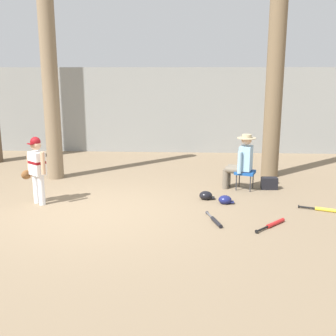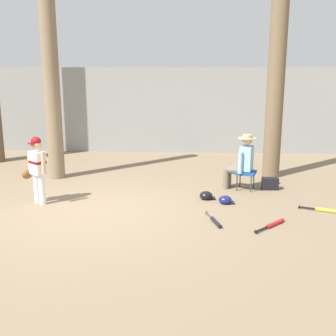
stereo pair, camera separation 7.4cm
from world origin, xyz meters
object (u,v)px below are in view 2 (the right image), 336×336
bat_yellow_trainer (325,210)px  batting_helmet_navy (225,200)px  bat_red_barrel (273,224)px  handbag_beside_stool (270,184)px  young_ballplayer (37,166)px  tree_behind_spectator (275,97)px  bat_black_composite (215,221)px  folding_stool (246,173)px  batting_helmet_black (206,196)px  tree_near_player (51,74)px  seated_spectator (242,160)px

bat_yellow_trainer → batting_helmet_navy: size_ratio=2.39×
bat_yellow_trainer → bat_red_barrel: bearing=-143.7°
handbag_beside_stool → young_ballplayer: bearing=-164.9°
young_ballplayer → handbag_beside_stool: size_ratio=3.84×
tree_behind_spectator → bat_yellow_trainer: (0.51, -2.59, -1.88)m
tree_behind_spectator → bat_black_composite: bearing=-114.7°
handbag_beside_stool → bat_black_composite: 2.48m
folding_stool → batting_helmet_black: size_ratio=1.65×
tree_near_player → handbag_beside_stool: size_ratio=16.19×
tree_behind_spectator → young_ballplayer: 5.55m
folding_stool → batting_helmet_navy: bearing=-116.4°
bat_yellow_trainer → seated_spectator: bearing=134.1°
bat_black_composite → bat_yellow_trainer: bearing=19.0°
tree_behind_spectator → batting_helmet_black: (-1.62, -1.97, -1.84)m
seated_spectator → bat_yellow_trainer: bearing=-45.9°
handbag_beside_stool → bat_yellow_trainer: bearing=-62.6°
handbag_beside_stool → batting_helmet_black: (-1.40, -0.80, -0.05)m
tree_behind_spectator → young_ballplayer: bearing=-153.5°
tree_near_player → bat_red_barrel: size_ratio=9.03×
folding_stool → bat_yellow_trainer: 1.90m
young_ballplayer → batting_helmet_black: young_ballplayer is taller
handbag_beside_stool → bat_yellow_trainer: size_ratio=0.48×
tree_behind_spectator → bat_black_composite: size_ratio=6.46×
tree_behind_spectator → batting_helmet_black: 3.15m
folding_stool → bat_yellow_trainer: bearing=-47.2°
tree_near_player → folding_stool: bearing=-9.9°
bat_red_barrel → batting_helmet_black: 1.76m
tree_behind_spectator → bat_black_composite: (-1.51, -3.29, -1.88)m
bat_black_composite → tree_behind_spectator: bearing=65.3°
bat_red_barrel → batting_helmet_black: size_ratio=1.98×
bat_red_barrel → folding_stool: bearing=95.3°
bat_black_composite → batting_helmet_black: batting_helmet_black is taller
tree_near_player → young_ballplayer: 2.61m
tree_near_player → batting_helmet_black: 4.51m
tree_behind_spectator → handbag_beside_stool: tree_behind_spectator is taller
tree_behind_spectator → folding_stool: bearing=-121.8°
bat_red_barrel → batting_helmet_navy: bearing=121.4°
handbag_beside_stool → bat_red_barrel: 2.23m
batting_helmet_black → tree_near_player: bearing=156.6°
batting_helmet_navy → batting_helmet_black: bearing=144.6°
tree_near_player → bat_red_barrel: (4.59, -2.93, -2.40)m
folding_stool → bat_red_barrel: folding_stool is taller
young_ballplayer → bat_yellow_trainer: 5.42m
batting_helmet_navy → batting_helmet_black: (-0.36, 0.26, 0.00)m
bat_black_composite → batting_helmet_black: bearing=94.7°
bat_black_composite → tree_near_player: bearing=142.0°
folding_stool → batting_helmet_navy: size_ratio=1.70×
handbag_beside_stool → batting_helmet_navy: handbag_beside_stool is taller
young_ballplayer → seated_spectator: young_ballplayer is taller
tree_behind_spectator → young_ballplayer: (-4.85, -2.42, -1.17)m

